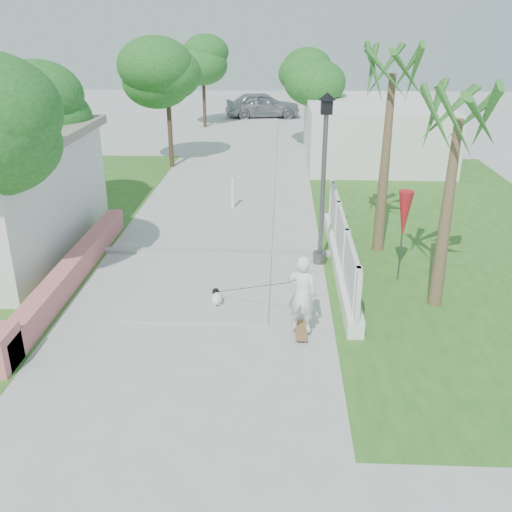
# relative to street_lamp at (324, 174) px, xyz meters

# --- Properties ---
(ground) EXTENTS (90.00, 90.00, 0.00)m
(ground) POSITION_rel_street_lamp_xyz_m (-2.90, -5.50, -2.43)
(ground) COLOR #B7B7B2
(ground) RESTS_ON ground
(path_strip) EXTENTS (3.20, 36.00, 0.06)m
(path_strip) POSITION_rel_street_lamp_xyz_m (-2.90, 14.50, -2.40)
(path_strip) COLOR #B7B7B2
(path_strip) RESTS_ON ground
(curb) EXTENTS (6.50, 0.25, 0.10)m
(curb) POSITION_rel_street_lamp_xyz_m (-2.90, 0.50, -2.38)
(curb) COLOR #999993
(curb) RESTS_ON ground
(grass_left) EXTENTS (8.00, 20.00, 0.01)m
(grass_left) POSITION_rel_street_lamp_xyz_m (-9.90, 2.50, -2.42)
(grass_left) COLOR #2D6520
(grass_left) RESTS_ON ground
(grass_right) EXTENTS (8.00, 20.00, 0.01)m
(grass_right) POSITION_rel_street_lamp_xyz_m (4.10, 2.50, -2.42)
(grass_right) COLOR #2D6520
(grass_right) RESTS_ON ground
(pink_wall) EXTENTS (0.45, 8.20, 0.80)m
(pink_wall) POSITION_rel_street_lamp_xyz_m (-6.20, -1.95, -2.11)
(pink_wall) COLOR #E07374
(pink_wall) RESTS_ON ground
(lattice_fence) EXTENTS (0.35, 7.00, 1.50)m
(lattice_fence) POSITION_rel_street_lamp_xyz_m (0.50, -0.50, -1.88)
(lattice_fence) COLOR white
(lattice_fence) RESTS_ON ground
(building_right) EXTENTS (6.00, 8.00, 2.60)m
(building_right) POSITION_rel_street_lamp_xyz_m (3.10, 12.50, -1.13)
(building_right) COLOR silver
(building_right) RESTS_ON ground
(street_lamp) EXTENTS (0.44, 0.44, 4.44)m
(street_lamp) POSITION_rel_street_lamp_xyz_m (0.00, 0.00, 0.00)
(street_lamp) COLOR #59595E
(street_lamp) RESTS_ON ground
(bollard) EXTENTS (0.14, 0.14, 1.09)m
(bollard) POSITION_rel_street_lamp_xyz_m (-2.70, 4.50, -1.84)
(bollard) COLOR white
(bollard) RESTS_ON ground
(patio_umbrella) EXTENTS (0.36, 0.36, 2.30)m
(patio_umbrella) POSITION_rel_street_lamp_xyz_m (1.90, -1.00, -0.74)
(patio_umbrella) COLOR #59595E
(patio_umbrella) RESTS_ON ground
(tree_left_mid) EXTENTS (3.20, 3.20, 4.85)m
(tree_left_mid) POSITION_rel_street_lamp_xyz_m (-8.38, 2.98, 1.07)
(tree_left_mid) COLOR #4C3826
(tree_left_mid) RESTS_ON ground
(tree_path_left) EXTENTS (3.40, 3.40, 5.23)m
(tree_path_left) POSITION_rel_street_lamp_xyz_m (-5.88, 10.48, 1.39)
(tree_path_left) COLOR #4C3826
(tree_path_left) RESTS_ON ground
(tree_path_right) EXTENTS (3.00, 3.00, 4.79)m
(tree_path_right) POSITION_rel_street_lamp_xyz_m (0.32, 14.48, 1.07)
(tree_path_right) COLOR #4C3826
(tree_path_right) RESTS_ON ground
(tree_path_far) EXTENTS (3.20, 3.20, 5.17)m
(tree_path_far) POSITION_rel_street_lamp_xyz_m (-5.68, 20.48, 1.39)
(tree_path_far) COLOR #4C3826
(tree_path_far) RESTS_ON ground
(palm_far) EXTENTS (1.80, 1.80, 5.30)m
(palm_far) POSITION_rel_street_lamp_xyz_m (1.70, 1.00, 2.06)
(palm_far) COLOR brown
(palm_far) RESTS_ON ground
(palm_near) EXTENTS (1.80, 1.80, 4.70)m
(palm_near) POSITION_rel_street_lamp_xyz_m (2.50, -2.30, 1.53)
(palm_near) COLOR brown
(palm_near) RESTS_ON ground
(skateboarder) EXTENTS (2.22, 1.79, 1.75)m
(skateboarder) POSITION_rel_street_lamp_xyz_m (-1.48, -3.22, -1.67)
(skateboarder) COLOR #97633C
(skateboarder) RESTS_ON ground
(dog) EXTENTS (0.33, 0.55, 0.38)m
(dog) POSITION_rel_street_lamp_xyz_m (-2.49, -2.62, -2.22)
(dog) COLOR white
(dog) RESTS_ON ground
(parked_car) EXTENTS (5.13, 2.79, 1.66)m
(parked_car) POSITION_rel_street_lamp_xyz_m (-2.35, 24.14, -1.60)
(parked_car) COLOR #9A9BA1
(parked_car) RESTS_ON ground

